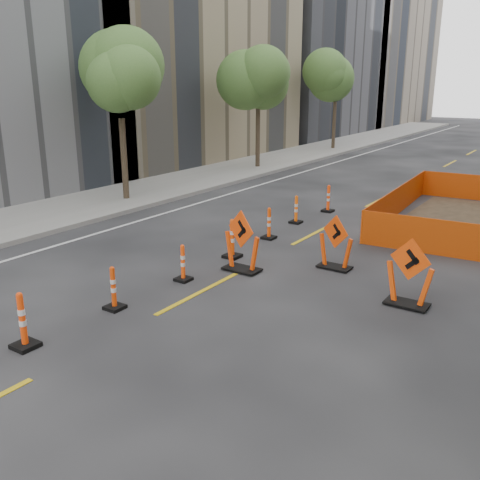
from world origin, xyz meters
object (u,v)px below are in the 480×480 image
Objects in this scene: channelizer_4 at (183,263)px; chevron_sign_center at (336,242)px; channelizer_6 at (269,223)px; channelizer_7 at (296,209)px; channelizer_5 at (232,238)px; channelizer_2 at (22,320)px; chevron_sign_right at (410,272)px; chevron_sign_left at (242,241)px; channelizer_8 at (328,198)px; channelizer_3 at (113,288)px.

chevron_sign_center is (2.72, 2.88, 0.26)m from channelizer_4.
channelizer_6 is 2.14m from channelizer_7.
chevron_sign_center is (3.02, -3.53, 0.23)m from channelizer_7.
channelizer_5 is at bearing 90.33° from channelizer_4.
channelizer_7 is at bearing 90.41° from channelizer_2.
chevron_sign_right reaches higher than channelizer_5.
channelizer_5 is at bearing 155.92° from chevron_sign_left.
channelizer_8 is (0.14, 12.81, -0.04)m from channelizer_2.
channelizer_3 is at bearing -90.33° from channelizer_6.
chevron_sign_center reaches higher than channelizer_2.
chevron_sign_center is at bearing 46.65° from channelizer_4.
channelizer_2 is 8.54m from channelizer_6.
channelizer_4 is 3.97m from chevron_sign_center.
channelizer_6 reaches higher than channelizer_7.
channelizer_8 is 8.69m from chevron_sign_right.
channelizer_6 is 4.27m from channelizer_8.
chevron_sign_right is (5.03, 1.53, 0.31)m from channelizer_4.
chevron_sign_left reaches higher than channelizer_7.
channelizer_8 is 7.22m from chevron_sign_left.
chevron_sign_center is at bearing -26.21° from channelizer_6.
chevron_sign_center is (2.86, 5.02, 0.24)m from channelizer_3.
channelizer_2 is at bearing -89.59° from channelizer_7.
channelizer_5 is 1.14m from chevron_sign_left.
channelizer_3 is 0.67× the size of chevron_sign_center.
channelizer_8 is 0.63× the size of chevron_sign_left.
channelizer_3 is 0.88× the size of channelizer_5.
channelizer_6 is at bearing 91.42° from channelizer_4.
chevron_sign_left is (0.81, 1.39, 0.34)m from channelizer_4.
channelizer_4 is at bearing -87.31° from channelizer_7.
chevron_sign_right is (2.31, -1.35, 0.05)m from chevron_sign_center.
channelizer_3 is 5.78m from chevron_sign_center.
chevron_sign_right is at bearing 47.84° from channelizer_2.
channelizer_4 is at bearing -89.41° from channelizer_8.
channelizer_4 is 0.64× the size of chevron_sign_center.
channelizer_2 is 12.81m from channelizer_8.
chevron_sign_center reaches higher than channelizer_5.
channelizer_3 is at bearing -90.29° from channelizer_8.
chevron_sign_right reaches higher than channelizer_8.
channelizer_7 is (-0.30, 6.41, 0.02)m from channelizer_4.
channelizer_4 is 0.93× the size of channelizer_6.
chevron_sign_center is at bearing -63.62° from channelizer_8.
chevron_sign_left is 2.43m from chevron_sign_center.
channelizer_6 is at bearing 162.94° from chevron_sign_right.
chevron_sign_right is at bearing -8.59° from chevron_sign_center.
channelizer_6 is at bearing 92.50° from channelizer_5.
channelizer_6 is at bearing 125.97° from chevron_sign_left.
chevron_sign_left is at bearing -82.87° from channelizer_8.
channelizer_5 is 0.72× the size of chevron_sign_right.
channelizer_3 is 0.60× the size of chevron_sign_left.
channelizer_6 is 3.04m from chevron_sign_left.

